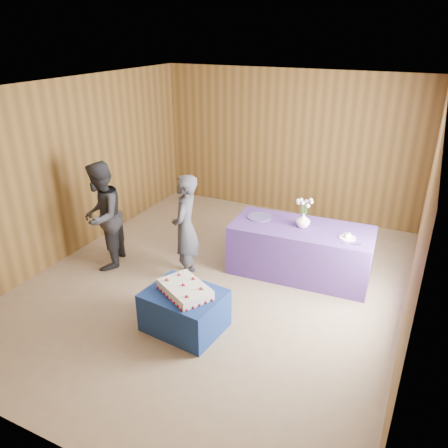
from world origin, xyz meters
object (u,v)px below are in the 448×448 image
Objects in this scene: vase at (303,220)px; guest_right at (102,216)px; sheet_cake at (185,289)px; guest_left at (185,228)px; serving_table at (300,250)px; cake_table at (185,310)px.

vase is 0.13× the size of guest_right.
vase reaches higher than sheet_cake.
serving_table is at bearing 104.01° from guest_left.
vase is (0.00, 0.01, 0.48)m from serving_table.
cake_table is 2.16m from vase.
vase reaches higher than cake_table.
guest_right is (-1.88, 0.82, 0.26)m from sheet_cake.
sheet_cake is 1.24m from guest_left.
cake_table is 1.32m from guest_left.
cake_table is 1.16× the size of sheet_cake.
serving_table is at bearing 94.32° from sheet_cake.
guest_right is (-1.86, 0.82, 0.57)m from cake_table.
guest_right is at bearing -162.08° from serving_table.
vase is 2.93m from guest_right.
cake_table is at bearing 13.76° from guest_left.
guest_right is at bearing 162.37° from cake_table.
sheet_cake is at bearing -1.56° from cake_table.
vase is at bearing 71.32° from cake_table.
guest_right is at bearing -94.72° from guest_left.
sheet_cake is at bearing -114.20° from vase.
cake_table is 2.07m from serving_table.
serving_table is 2.96m from guest_right.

